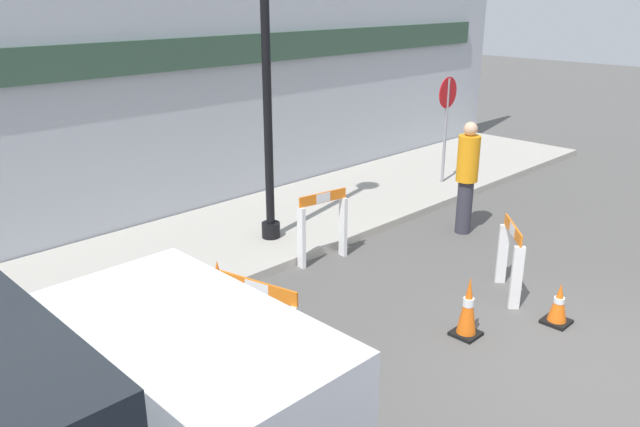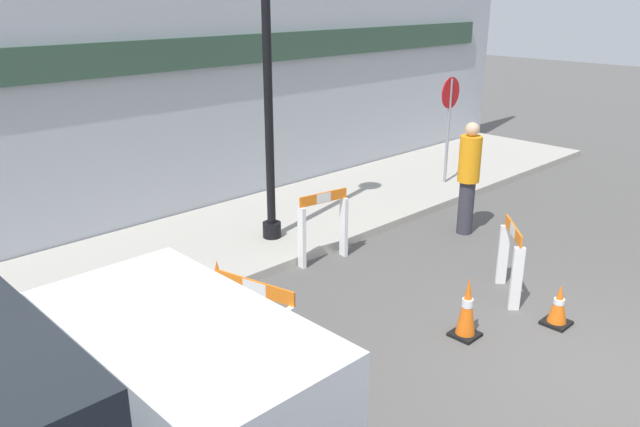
% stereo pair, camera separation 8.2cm
% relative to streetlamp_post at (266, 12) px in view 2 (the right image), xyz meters
% --- Properties ---
extents(ground_plane, '(60.00, 60.00, 0.00)m').
position_rel_streetlamp_post_xyz_m(ground_plane, '(-0.01, -5.37, -3.48)').
color(ground_plane, '#565451').
extents(sidewalk_slab, '(18.00, 2.80, 0.13)m').
position_rel_streetlamp_post_xyz_m(sidewalk_slab, '(-0.01, 0.53, -3.42)').
color(sidewalk_slab, '#ADA89E').
rests_on(sidewalk_slab, ground_plane).
extents(storefront_facade, '(18.00, 0.22, 5.50)m').
position_rel_streetlamp_post_xyz_m(storefront_facade, '(-0.01, 2.01, -0.73)').
color(storefront_facade, '#A3A8B2').
rests_on(storefront_facade, ground_plane).
extents(streetlamp_post, '(0.44, 0.44, 5.22)m').
position_rel_streetlamp_post_xyz_m(streetlamp_post, '(0.00, 0.00, 0.00)').
color(streetlamp_post, black).
rests_on(streetlamp_post, sidewalk_slab).
extents(stop_sign, '(0.60, 0.06, 2.09)m').
position_rel_streetlamp_post_xyz_m(stop_sign, '(4.42, -0.13, -1.95)').
color(stop_sign, gray).
rests_on(stop_sign, sidewalk_slab).
extents(barricade_0, '(0.82, 0.25, 1.06)m').
position_rel_streetlamp_post_xyz_m(barricade_0, '(0.12, -1.02, -2.91)').
color(barricade_0, white).
rests_on(barricade_0, ground_plane).
extents(barricade_1, '(0.35, 0.96, 1.09)m').
position_rel_streetlamp_post_xyz_m(barricade_1, '(-2.40, -2.64, -2.88)').
color(barricade_1, white).
rests_on(barricade_1, ground_plane).
extents(barricade_2, '(0.68, 0.64, 0.98)m').
position_rel_streetlamp_post_xyz_m(barricade_2, '(1.07, -3.47, -2.95)').
color(barricade_2, white).
rests_on(barricade_2, ground_plane).
extents(traffic_cone_0, '(0.30, 0.30, 0.52)m').
position_rel_streetlamp_post_xyz_m(traffic_cone_0, '(0.82, -4.28, -3.23)').
color(traffic_cone_0, black).
rests_on(traffic_cone_0, ground_plane).
extents(traffic_cone_1, '(0.30, 0.30, 0.74)m').
position_rel_streetlamp_post_xyz_m(traffic_cone_1, '(-0.19, -3.67, -3.12)').
color(traffic_cone_1, black).
rests_on(traffic_cone_1, ground_plane).
extents(traffic_cone_2, '(0.30, 0.30, 0.56)m').
position_rel_streetlamp_post_xyz_m(traffic_cone_2, '(-1.71, -0.97, -3.21)').
color(traffic_cone_2, black).
rests_on(traffic_cone_2, ground_plane).
extents(traffic_cone_3, '(0.30, 0.30, 0.61)m').
position_rel_streetlamp_post_xyz_m(traffic_cone_3, '(-2.71, -1.40, -3.19)').
color(traffic_cone_3, black).
rests_on(traffic_cone_3, ground_plane).
extents(person_worker, '(0.37, 0.37, 1.84)m').
position_rel_streetlamp_post_xyz_m(person_worker, '(2.59, -1.81, -2.49)').
color(person_worker, '#33333D').
rests_on(person_worker, ground_plane).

